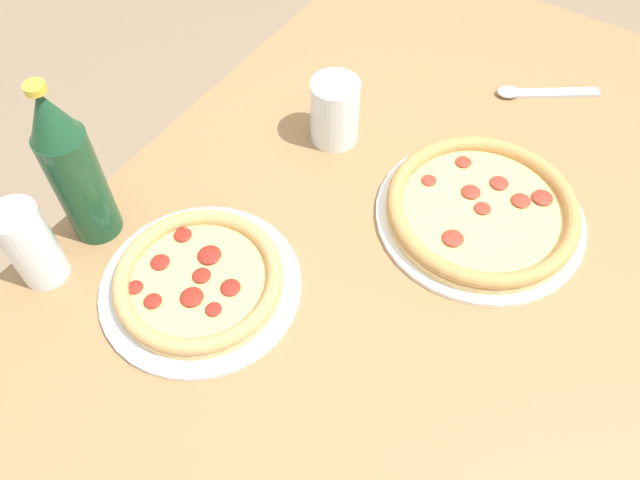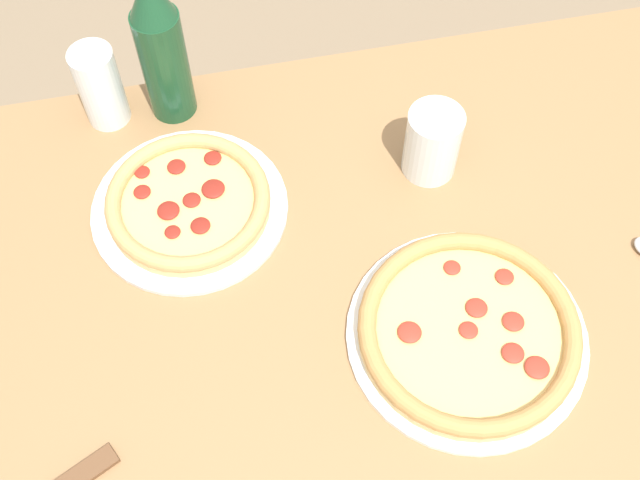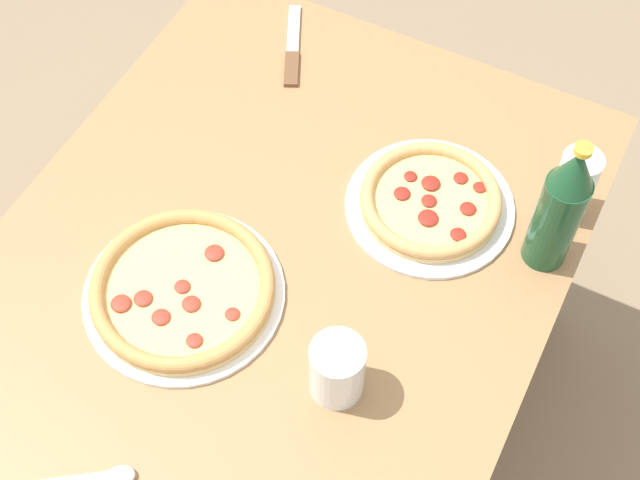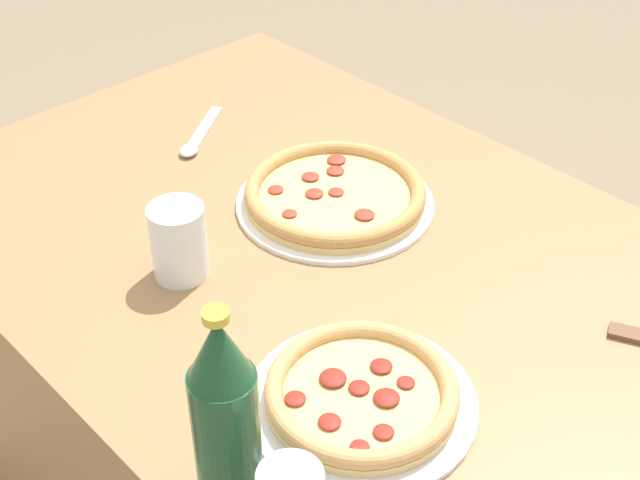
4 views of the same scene
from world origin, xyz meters
The scene contains 8 objects.
ground_plane centered at (0.00, 0.00, 0.00)m, with size 8.00×8.00×0.00m, color #847056.
table centered at (0.00, 0.00, 0.35)m, with size 1.26×0.87×0.70m.
pizza_salami centered at (0.29, -0.18, 0.72)m, with size 0.28×0.28×0.04m.
pizza_margherita centered at (-0.04, 0.09, 0.72)m, with size 0.31×0.31×0.04m.
glass_lemonade centered at (0.38, -0.38, 0.76)m, with size 0.06×0.06×0.13m.
glass_iced_tea centered at (-0.07, -0.19, 0.75)m, with size 0.08×0.08×0.11m.
beer_bottle centered at (0.28, -0.38, 0.83)m, with size 0.07×0.07×0.27m.
knife centered at (0.50, 0.19, 0.70)m, with size 0.20×0.11×0.01m.
Camera 3 is at (-0.55, -0.41, 1.90)m, focal length 50.00 mm.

